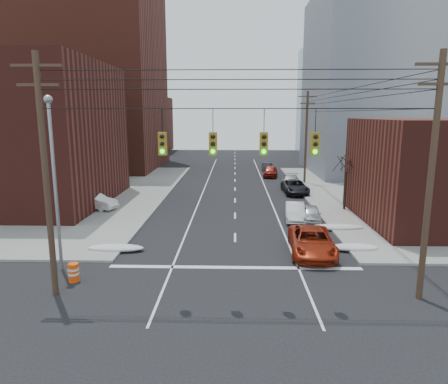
# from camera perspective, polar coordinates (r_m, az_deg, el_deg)

# --- Properties ---
(ground) EXTENTS (160.00, 160.00, 0.00)m
(ground) POSITION_cam_1_polar(r_m,az_deg,el_deg) (16.66, 1.61, -19.09)
(ground) COLOR black
(ground) RESTS_ON ground
(building_brick_tall) EXTENTS (24.00, 20.00, 30.00)m
(building_brick_tall) POSITION_cam_1_polar(r_m,az_deg,el_deg) (67.17, -20.18, 16.11)
(building_brick_tall) COLOR maroon
(building_brick_tall) RESTS_ON ground
(building_brick_far) EXTENTS (22.00, 18.00, 12.00)m
(building_brick_far) POSITION_cam_1_polar(r_m,az_deg,el_deg) (92.16, -15.01, 9.25)
(building_brick_far) COLOR #511E18
(building_brick_far) RESTS_ON ground
(building_office) EXTENTS (22.00, 20.00, 25.00)m
(building_office) POSITION_cam_1_polar(r_m,az_deg,el_deg) (62.56, 22.90, 14.04)
(building_office) COLOR gray
(building_office) RESTS_ON ground
(building_glass) EXTENTS (20.00, 18.00, 22.00)m
(building_glass) POSITION_cam_1_polar(r_m,az_deg,el_deg) (87.80, 17.86, 12.30)
(building_glass) COLOR gray
(building_glass) RESTS_ON ground
(utility_pole_left) EXTENTS (2.20, 0.28, 11.00)m
(utility_pole_left) POSITION_cam_1_polar(r_m,az_deg,el_deg) (19.52, -24.14, 2.49)
(utility_pole_left) COLOR #473323
(utility_pole_left) RESTS_ON ground
(utility_pole_right) EXTENTS (2.20, 0.28, 11.00)m
(utility_pole_right) POSITION_cam_1_polar(r_m,az_deg,el_deg) (19.56, 27.48, 2.23)
(utility_pole_right) COLOR #473323
(utility_pole_right) RESTS_ON ground
(utility_pole_far) EXTENTS (2.20, 0.28, 11.00)m
(utility_pole_far) POSITION_cam_1_polar(r_m,az_deg,el_deg) (49.22, 11.66, 7.86)
(utility_pole_far) COLOR #473323
(utility_pole_far) RESTS_ON ground
(traffic_signals) EXTENTS (17.00, 0.42, 2.02)m
(traffic_signals) POSITION_cam_1_polar(r_m,az_deg,el_deg) (17.41, 2.05, 7.11)
(traffic_signals) COLOR black
(traffic_signals) RESTS_ON ground
(street_light) EXTENTS (0.44, 0.44, 9.32)m
(street_light) POSITION_cam_1_polar(r_m,az_deg,el_deg) (22.66, -23.14, 3.02)
(street_light) COLOR gray
(street_light) RESTS_ON ground
(bare_tree) EXTENTS (2.09, 2.20, 4.93)m
(bare_tree) POSITION_cam_1_polar(r_m,az_deg,el_deg) (36.24, 16.95, 1.00)
(bare_tree) COLOR black
(bare_tree) RESTS_ON ground
(snow_nw) EXTENTS (3.50, 1.08, 0.42)m
(snow_nw) POSITION_cam_1_polar(r_m,az_deg,el_deg) (25.85, -15.19, -7.72)
(snow_nw) COLOR silver
(snow_nw) RESTS_ON ground
(snow_ne) EXTENTS (3.00, 1.08, 0.42)m
(snow_ne) POSITION_cam_1_polar(r_m,az_deg,el_deg) (26.34, 18.06, -7.53)
(snow_ne) COLOR silver
(snow_ne) RESTS_ON ground
(snow_east_far) EXTENTS (4.00, 1.08, 0.42)m
(snow_east_far) POSITION_cam_1_polar(r_m,az_deg,el_deg) (30.48, 15.69, -4.87)
(snow_east_far) COLOR silver
(snow_east_far) RESTS_ON ground
(red_pickup) EXTENTS (2.92, 5.72, 1.55)m
(red_pickup) POSITION_cam_1_polar(r_m,az_deg,el_deg) (24.94, 12.43, -6.92)
(red_pickup) COLOR maroon
(red_pickup) RESTS_ON ground
(parked_car_a) EXTENTS (1.78, 3.76, 1.24)m
(parked_car_a) POSITION_cam_1_polar(r_m,az_deg,el_deg) (32.28, 12.36, -3.06)
(parked_car_a) COLOR #BBBCC1
(parked_car_a) RESTS_ON ground
(parked_car_b) EXTENTS (1.85, 4.28, 1.37)m
(parked_car_b) POSITION_cam_1_polar(r_m,az_deg,el_deg) (32.46, 10.11, -2.78)
(parked_car_b) COLOR silver
(parked_car_b) RESTS_ON ground
(parked_car_c) EXTENTS (2.63, 5.34, 1.46)m
(parked_car_c) POSITION_cam_1_polar(r_m,az_deg,el_deg) (43.17, 10.11, 0.72)
(parked_car_c) COLOR black
(parked_car_c) RESTS_ON ground
(parked_car_d) EXTENTS (2.67, 5.24, 1.46)m
(parked_car_d) POSITION_cam_1_polar(r_m,az_deg,el_deg) (46.23, 9.54, 1.43)
(parked_car_d) COLOR #A4A4A9
(parked_car_d) RESTS_ON ground
(parked_car_e) EXTENTS (2.37, 4.62, 1.51)m
(parked_car_e) POSITION_cam_1_polar(r_m,az_deg,el_deg) (54.34, 6.66, 2.96)
(parked_car_e) COLOR maroon
(parked_car_e) RESTS_ON ground
(parked_car_f) EXTENTS (1.55, 3.94, 1.28)m
(parked_car_f) POSITION_cam_1_polar(r_m,az_deg,el_deg) (59.32, 6.23, 3.54)
(parked_car_f) COLOR black
(parked_car_f) RESTS_ON ground
(lot_car_a) EXTENTS (4.48, 2.66, 1.39)m
(lot_car_a) POSITION_cam_1_polar(r_m,az_deg,el_deg) (36.82, -18.10, -1.25)
(lot_car_a) COLOR white
(lot_car_a) RESTS_ON sidewalk_nw
(lot_car_b) EXTENTS (4.56, 2.22, 1.25)m
(lot_car_b) POSITION_cam_1_polar(r_m,az_deg,el_deg) (47.79, -17.94, 1.41)
(lot_car_b) COLOR #A7A6AB
(lot_car_b) RESTS_ON sidewalk_nw
(lot_car_c) EXTENTS (5.60, 3.74, 1.51)m
(lot_car_c) POSITION_cam_1_polar(r_m,az_deg,el_deg) (43.55, -23.67, 0.28)
(lot_car_c) COLOR black
(lot_car_c) RESTS_ON sidewalk_nw
(lot_car_d) EXTENTS (4.15, 2.75, 1.31)m
(lot_car_d) POSITION_cam_1_polar(r_m,az_deg,el_deg) (45.77, -19.60, 0.93)
(lot_car_d) COLOR #A6A7AB
(lot_car_d) RESTS_ON sidewalk_nw
(construction_barrel) EXTENTS (0.62, 0.62, 0.95)m
(construction_barrel) POSITION_cam_1_polar(r_m,az_deg,el_deg) (21.98, -20.70, -10.68)
(construction_barrel) COLOR #FF4C0D
(construction_barrel) RESTS_ON ground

